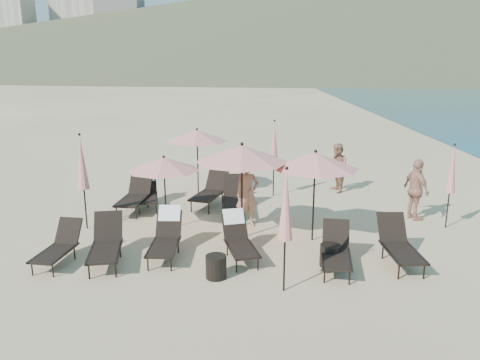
{
  "coord_description": "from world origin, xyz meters",
  "views": [
    {
      "loc": [
        -0.58,
        -9.38,
        4.35
      ],
      "look_at": [
        -0.94,
        3.5,
        1.1
      ],
      "focal_mm": 35.0,
      "sensor_mm": 36.0,
      "label": 1
    }
  ],
  "objects_px": {
    "lounger_8": "(211,190)",
    "umbrella_closed_0": "(286,206)",
    "beachgoer_a": "(247,194)",
    "lounger_1": "(106,243)",
    "lounger_7": "(135,194)",
    "beachgoer_c": "(416,190)",
    "umbrella_closed_1": "(452,170)",
    "umbrella_open_1": "(242,154)",
    "umbrella_open_2": "(315,161)",
    "lounger_3": "(239,238)",
    "side_table_1": "(330,255)",
    "lounger_2": "(166,235)",
    "umbrella_closed_2": "(82,163)",
    "side_table_0": "(216,267)",
    "lounger_6": "(147,191)",
    "lounger_9": "(234,197)",
    "lounger_5": "(399,244)",
    "umbrella_open_0": "(164,164)",
    "lounger_4": "(336,250)",
    "umbrella_closed_3": "(274,143)",
    "umbrella_open_3": "(197,136)",
    "beachgoer_b": "(337,168)",
    "lounger_0": "(59,246)"
  },
  "relations": [
    {
      "from": "lounger_8",
      "to": "umbrella_closed_0",
      "type": "relative_size",
      "value": 0.77
    },
    {
      "from": "beachgoer_a",
      "to": "lounger_1",
      "type": "bearing_deg",
      "value": -165.56
    },
    {
      "from": "lounger_7",
      "to": "beachgoer_c",
      "type": "bearing_deg",
      "value": -0.31
    },
    {
      "from": "umbrella_closed_1",
      "to": "lounger_1",
      "type": "bearing_deg",
      "value": -163.45
    },
    {
      "from": "umbrella_open_1",
      "to": "umbrella_open_2",
      "type": "distance_m",
      "value": 1.79
    },
    {
      "from": "lounger_8",
      "to": "beachgoer_a",
      "type": "distance_m",
      "value": 2.26
    },
    {
      "from": "lounger_1",
      "to": "umbrella_open_1",
      "type": "bearing_deg",
      "value": 18.04
    },
    {
      "from": "lounger_3",
      "to": "side_table_1",
      "type": "relative_size",
      "value": 3.38
    },
    {
      "from": "lounger_2",
      "to": "umbrella_closed_1",
      "type": "distance_m",
      "value": 7.61
    },
    {
      "from": "lounger_8",
      "to": "umbrella_closed_2",
      "type": "distance_m",
      "value": 4.07
    },
    {
      "from": "side_table_0",
      "to": "lounger_6",
      "type": "bearing_deg",
      "value": 117.05
    },
    {
      "from": "lounger_9",
      "to": "umbrella_closed_2",
      "type": "relative_size",
      "value": 0.68
    },
    {
      "from": "lounger_6",
      "to": "umbrella_closed_0",
      "type": "height_order",
      "value": "umbrella_closed_0"
    },
    {
      "from": "lounger_1",
      "to": "lounger_5",
      "type": "xyz_separation_m",
      "value": [
        6.49,
        0.14,
        -0.01
      ]
    },
    {
      "from": "beachgoer_a",
      "to": "lounger_8",
      "type": "bearing_deg",
      "value": 97.16
    },
    {
      "from": "umbrella_open_0",
      "to": "lounger_9",
      "type": "bearing_deg",
      "value": 41.12
    },
    {
      "from": "lounger_2",
      "to": "lounger_8",
      "type": "xyz_separation_m",
      "value": [
        0.68,
        3.96,
        -0.01
      ]
    },
    {
      "from": "lounger_1",
      "to": "umbrella_closed_0",
      "type": "bearing_deg",
      "value": -28.05
    },
    {
      "from": "side_table_1",
      "to": "umbrella_open_2",
      "type": "bearing_deg",
      "value": 97.24
    },
    {
      "from": "umbrella_closed_1",
      "to": "umbrella_closed_0",
      "type": "bearing_deg",
      "value": -140.98
    },
    {
      "from": "lounger_1",
      "to": "umbrella_closed_0",
      "type": "xyz_separation_m",
      "value": [
        3.87,
        -1.22,
        1.28
      ]
    },
    {
      "from": "lounger_1",
      "to": "umbrella_closed_2",
      "type": "distance_m",
      "value": 2.82
    },
    {
      "from": "lounger_9",
      "to": "umbrella_open_1",
      "type": "bearing_deg",
      "value": -84.34
    },
    {
      "from": "lounger_4",
      "to": "umbrella_closed_0",
      "type": "bearing_deg",
      "value": -130.84
    },
    {
      "from": "umbrella_closed_0",
      "to": "side_table_0",
      "type": "bearing_deg",
      "value": 158.85
    },
    {
      "from": "lounger_3",
      "to": "lounger_4",
      "type": "height_order",
      "value": "lounger_3"
    },
    {
      "from": "umbrella_closed_1",
      "to": "side_table_0",
      "type": "relative_size",
      "value": 4.73
    },
    {
      "from": "umbrella_open_0",
      "to": "umbrella_closed_2",
      "type": "distance_m",
      "value": 2.15
    },
    {
      "from": "lounger_1",
      "to": "umbrella_open_2",
      "type": "distance_m",
      "value": 5.23
    },
    {
      "from": "lounger_1",
      "to": "lounger_9",
      "type": "relative_size",
      "value": 1.02
    },
    {
      "from": "umbrella_closed_2",
      "to": "umbrella_closed_0",
      "type": "bearing_deg",
      "value": -33.71
    },
    {
      "from": "umbrella_closed_3",
      "to": "side_table_0",
      "type": "distance_m",
      "value": 6.55
    },
    {
      "from": "lounger_6",
      "to": "umbrella_closed_3",
      "type": "height_order",
      "value": "umbrella_closed_3"
    },
    {
      "from": "lounger_7",
      "to": "beachgoer_c",
      "type": "xyz_separation_m",
      "value": [
        8.13,
        -0.65,
        0.38
      ]
    },
    {
      "from": "lounger_6",
      "to": "umbrella_closed_2",
      "type": "height_order",
      "value": "umbrella_closed_2"
    },
    {
      "from": "lounger_3",
      "to": "umbrella_open_2",
      "type": "xyz_separation_m",
      "value": [
        1.82,
        1.1,
        1.58
      ]
    },
    {
      "from": "lounger_4",
      "to": "lounger_7",
      "type": "xyz_separation_m",
      "value": [
        -5.35,
        4.0,
        0.07
      ]
    },
    {
      "from": "lounger_8",
      "to": "umbrella_open_1",
      "type": "xyz_separation_m",
      "value": [
        1.04,
        -2.78,
        1.7
      ]
    },
    {
      "from": "lounger_6",
      "to": "umbrella_closed_0",
      "type": "relative_size",
      "value": 0.7
    },
    {
      "from": "lounger_9",
      "to": "umbrella_closed_0",
      "type": "distance_m",
      "value": 5.22
    },
    {
      "from": "lounger_5",
      "to": "lounger_9",
      "type": "relative_size",
      "value": 0.97
    },
    {
      "from": "umbrella_open_3",
      "to": "side_table_0",
      "type": "relative_size",
      "value": 4.57
    },
    {
      "from": "lounger_4",
      "to": "side_table_1",
      "type": "relative_size",
      "value": 3.36
    },
    {
      "from": "umbrella_open_0",
      "to": "beachgoer_b",
      "type": "bearing_deg",
      "value": 36.77
    },
    {
      "from": "umbrella_open_0",
      "to": "umbrella_open_2",
      "type": "distance_m",
      "value": 3.88
    },
    {
      "from": "lounger_5",
      "to": "umbrella_open_3",
      "type": "distance_m",
      "value": 7.79
    },
    {
      "from": "lounger_0",
      "to": "lounger_5",
      "type": "distance_m",
      "value": 7.54
    },
    {
      "from": "umbrella_open_1",
      "to": "beachgoer_a",
      "type": "relative_size",
      "value": 1.36
    },
    {
      "from": "lounger_7",
      "to": "beachgoer_b",
      "type": "height_order",
      "value": "beachgoer_b"
    },
    {
      "from": "lounger_7",
      "to": "lounger_4",
      "type": "bearing_deg",
      "value": -32.58
    }
  ]
}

